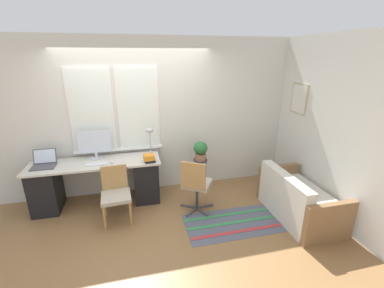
{
  "coord_description": "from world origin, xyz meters",
  "views": [
    {
      "loc": [
        -0.1,
        -3.76,
        2.39
      ],
      "look_at": [
        0.84,
        0.15,
        0.99
      ],
      "focal_mm": 24.0,
      "sensor_mm": 36.0,
      "label": 1
    }
  ],
  "objects_px": {
    "laptop": "(44,163)",
    "office_chair_swivel": "(196,184)",
    "mouse": "(112,162)",
    "desk_lamp": "(150,133)",
    "monitor": "(95,144)",
    "couch_loveseat": "(297,201)",
    "potted_plant": "(201,150)",
    "keyboard": "(96,164)",
    "plant_stand": "(200,163)",
    "book_stack": "(149,158)",
    "desk_chair_wooden": "(116,193)"
  },
  "relations": [
    {
      "from": "office_chair_swivel",
      "to": "couch_loveseat",
      "type": "xyz_separation_m",
      "value": [
        1.49,
        -0.49,
        -0.22
      ]
    },
    {
      "from": "keyboard",
      "to": "book_stack",
      "type": "bearing_deg",
      "value": -5.78
    },
    {
      "from": "laptop",
      "to": "keyboard",
      "type": "distance_m",
      "value": 0.79
    },
    {
      "from": "office_chair_swivel",
      "to": "couch_loveseat",
      "type": "height_order",
      "value": "office_chair_swivel"
    },
    {
      "from": "couch_loveseat",
      "to": "potted_plant",
      "type": "bearing_deg",
      "value": 47.12
    },
    {
      "from": "plant_stand",
      "to": "potted_plant",
      "type": "xyz_separation_m",
      "value": [
        -0.0,
        0.0,
        0.26
      ]
    },
    {
      "from": "office_chair_swivel",
      "to": "monitor",
      "type": "bearing_deg",
      "value": 3.74
    },
    {
      "from": "laptop",
      "to": "desk_lamp",
      "type": "height_order",
      "value": "desk_lamp"
    },
    {
      "from": "monitor",
      "to": "plant_stand",
      "type": "xyz_separation_m",
      "value": [
        1.77,
        -0.12,
        -0.48
      ]
    },
    {
      "from": "keyboard",
      "to": "desk_chair_wooden",
      "type": "relative_size",
      "value": 0.4
    },
    {
      "from": "desk_lamp",
      "to": "office_chair_swivel",
      "type": "bearing_deg",
      "value": -47.84
    },
    {
      "from": "mouse",
      "to": "potted_plant",
      "type": "relative_size",
      "value": 0.23
    },
    {
      "from": "laptop",
      "to": "office_chair_swivel",
      "type": "relative_size",
      "value": 0.37
    },
    {
      "from": "office_chair_swivel",
      "to": "plant_stand",
      "type": "relative_size",
      "value": 1.48
    },
    {
      "from": "desk_chair_wooden",
      "to": "laptop",
      "type": "bearing_deg",
      "value": 150.15
    },
    {
      "from": "mouse",
      "to": "desk_lamp",
      "type": "bearing_deg",
      "value": 16.37
    },
    {
      "from": "mouse",
      "to": "potted_plant",
      "type": "height_order",
      "value": "potted_plant"
    },
    {
      "from": "monitor",
      "to": "book_stack",
      "type": "bearing_deg",
      "value": -23.16
    },
    {
      "from": "monitor",
      "to": "desk_chair_wooden",
      "type": "relative_size",
      "value": 0.66
    },
    {
      "from": "monitor",
      "to": "couch_loveseat",
      "type": "relative_size",
      "value": 0.4
    },
    {
      "from": "office_chair_swivel",
      "to": "plant_stand",
      "type": "height_order",
      "value": "office_chair_swivel"
    },
    {
      "from": "monitor",
      "to": "potted_plant",
      "type": "height_order",
      "value": "monitor"
    },
    {
      "from": "office_chair_swivel",
      "to": "potted_plant",
      "type": "relative_size",
      "value": 2.72
    },
    {
      "from": "monitor",
      "to": "desk_chair_wooden",
      "type": "distance_m",
      "value": 0.93
    },
    {
      "from": "laptop",
      "to": "desk_chair_wooden",
      "type": "height_order",
      "value": "laptop"
    },
    {
      "from": "monitor",
      "to": "keyboard",
      "type": "bearing_deg",
      "value": -85.5
    },
    {
      "from": "office_chair_swivel",
      "to": "plant_stand",
      "type": "distance_m",
      "value": 0.71
    },
    {
      "from": "keyboard",
      "to": "potted_plant",
      "type": "bearing_deg",
      "value": 5.15
    },
    {
      "from": "book_stack",
      "to": "office_chair_swivel",
      "type": "relative_size",
      "value": 0.21
    },
    {
      "from": "desk_chair_wooden",
      "to": "plant_stand",
      "type": "relative_size",
      "value": 1.34
    },
    {
      "from": "monitor",
      "to": "desk_lamp",
      "type": "height_order",
      "value": "desk_lamp"
    },
    {
      "from": "potted_plant",
      "to": "book_stack",
      "type": "bearing_deg",
      "value": -165.35
    },
    {
      "from": "desk_chair_wooden",
      "to": "office_chair_swivel",
      "type": "relative_size",
      "value": 0.9
    },
    {
      "from": "keyboard",
      "to": "potted_plant",
      "type": "distance_m",
      "value": 1.76
    },
    {
      "from": "desk_lamp",
      "to": "office_chair_swivel",
      "type": "xyz_separation_m",
      "value": [
        0.62,
        -0.69,
        -0.67
      ]
    },
    {
      "from": "office_chair_swivel",
      "to": "book_stack",
      "type": "bearing_deg",
      "value": -1.07
    },
    {
      "from": "monitor",
      "to": "desk_chair_wooden",
      "type": "height_order",
      "value": "monitor"
    },
    {
      "from": "monitor",
      "to": "potted_plant",
      "type": "relative_size",
      "value": 1.6
    },
    {
      "from": "book_stack",
      "to": "desk_chair_wooden",
      "type": "distance_m",
      "value": 0.73
    },
    {
      "from": "mouse",
      "to": "plant_stand",
      "type": "bearing_deg",
      "value": 6.01
    },
    {
      "from": "monitor",
      "to": "plant_stand",
      "type": "relative_size",
      "value": 0.88
    },
    {
      "from": "book_stack",
      "to": "mouse",
      "type": "bearing_deg",
      "value": 172.03
    },
    {
      "from": "laptop",
      "to": "potted_plant",
      "type": "bearing_deg",
      "value": 0.68
    },
    {
      "from": "keyboard",
      "to": "potted_plant",
      "type": "xyz_separation_m",
      "value": [
        1.75,
        0.16,
        0.02
      ]
    },
    {
      "from": "laptop",
      "to": "keyboard",
      "type": "relative_size",
      "value": 1.04
    },
    {
      "from": "book_stack",
      "to": "office_chair_swivel",
      "type": "distance_m",
      "value": 0.86
    },
    {
      "from": "keyboard",
      "to": "couch_loveseat",
      "type": "height_order",
      "value": "keyboard"
    },
    {
      "from": "desk_lamp",
      "to": "mouse",
      "type": "bearing_deg",
      "value": -163.63
    },
    {
      "from": "keyboard",
      "to": "desk_lamp",
      "type": "distance_m",
      "value": 0.97
    },
    {
      "from": "laptop",
      "to": "mouse",
      "type": "height_order",
      "value": "laptop"
    }
  ]
}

